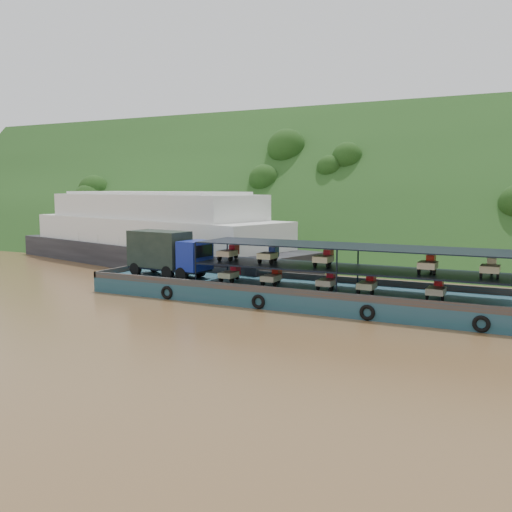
% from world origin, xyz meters
% --- Properties ---
extents(ground, '(160.00, 160.00, 0.00)m').
position_xyz_m(ground, '(0.00, 0.00, 0.00)').
color(ground, brown).
rests_on(ground, ground).
extents(hillside, '(140.00, 39.60, 39.60)m').
position_xyz_m(hillside, '(0.00, 36.00, 0.00)').
color(hillside, '#1D3C16').
rests_on(hillside, ground).
extents(cargo_barge, '(35.00, 7.18, 5.03)m').
position_xyz_m(cargo_barge, '(1.05, 1.63, 1.25)').
color(cargo_barge, '#16434D').
rests_on(cargo_barge, ground).
extents(passenger_ferry, '(42.19, 20.47, 8.29)m').
position_xyz_m(passenger_ferry, '(-21.28, 14.84, 3.59)').
color(passenger_ferry, black).
rests_on(passenger_ferry, ground).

